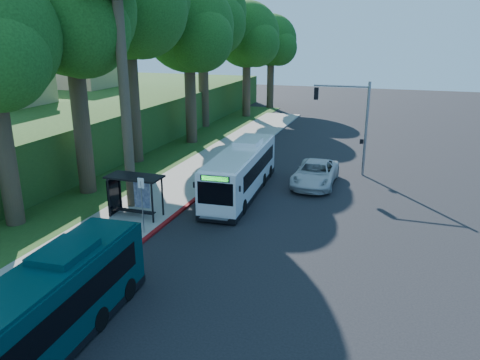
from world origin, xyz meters
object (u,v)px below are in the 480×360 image
(white_bus, at_px, (241,170))
(pickup, at_px, (315,173))
(bus_shelter, at_px, (133,187))
(teal_bus, at_px, (38,316))

(white_bus, xyz_separation_m, pickup, (4.38, 3.40, -0.78))
(bus_shelter, distance_m, teal_bus, 12.48)
(teal_bus, bearing_deg, white_bus, 83.54)
(teal_bus, relative_size, pickup, 1.81)
(bus_shelter, height_order, teal_bus, teal_bus)
(white_bus, bearing_deg, teal_bus, -96.70)
(white_bus, bearing_deg, bus_shelter, -131.32)
(white_bus, distance_m, teal_bus, 17.93)
(pickup, bearing_deg, white_bus, -142.30)
(bus_shelter, height_order, white_bus, white_bus)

